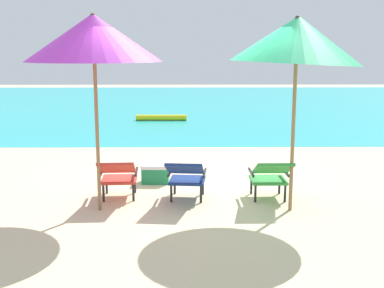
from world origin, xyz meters
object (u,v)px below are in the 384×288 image
swim_buoy (161,118)px  cooler_box (156,173)px  lounge_chair_right (270,175)px  lounge_chair_center (186,175)px  lounge_chair_left (118,174)px  beach_umbrella_left (94,38)px  beach_umbrella_right (297,40)px

swim_buoy → cooler_box: size_ratio=3.35×
lounge_chair_right → cooler_box: (-1.76, 1.05, -0.24)m
lounge_chair_center → cooler_box: size_ratio=1.93×
lounge_chair_left → swim_buoy: bearing=88.6°
cooler_box → lounge_chair_center: bearing=-63.6°
swim_buoy → lounge_chair_center: (0.81, -8.35, 0.31)m
beach_umbrella_left → cooler_box: bearing=64.2°
lounge_chair_right → lounge_chair_left: bearing=178.7°
cooler_box → lounge_chair_right: bearing=-30.7°
lounge_chair_center → cooler_box: bearing=116.4°
lounge_chair_center → swim_buoy: bearing=95.5°
lounge_chair_right → beach_umbrella_right: bearing=-61.2°
lounge_chair_left → beach_umbrella_right: 3.17m
lounge_chair_center → beach_umbrella_left: (-1.21, -0.37, 1.96)m
lounge_chair_center → beach_umbrella_right: 2.46m
lounge_chair_center → beach_umbrella_right: bearing=-15.2°
beach_umbrella_left → swim_buoy: bearing=87.3°
lounge_chair_left → lounge_chair_right: same height
lounge_chair_center → cooler_box: lounge_chair_center is taller
lounge_chair_left → beach_umbrella_left: 2.02m
beach_umbrella_right → lounge_chair_center: bearing=164.8°
lounge_chair_right → beach_umbrella_right: 1.99m
beach_umbrella_right → beach_umbrella_left: bearing=179.5°
cooler_box → beach_umbrella_left: bearing=-115.8°
lounge_chair_left → lounge_chair_center: size_ratio=0.98×
swim_buoy → beach_umbrella_right: (2.26, -8.74, 2.24)m
swim_buoy → lounge_chair_center: bearing=-84.5°
beach_umbrella_left → beach_umbrella_right: bearing=-0.5°
lounge_chair_center → beach_umbrella_left: 2.34m
lounge_chair_center → beach_umbrella_left: beach_umbrella_left is taller
beach_umbrella_right → cooler_box: bearing=143.8°
lounge_chair_right → beach_umbrella_right: size_ratio=0.33×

